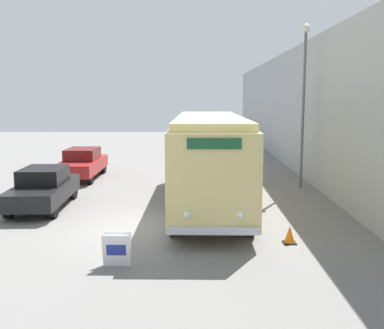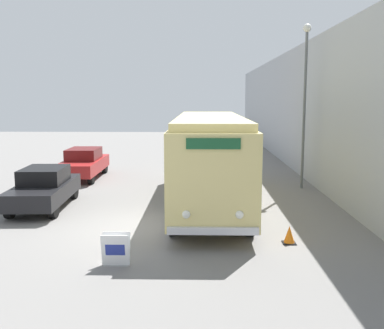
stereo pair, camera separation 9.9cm
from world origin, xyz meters
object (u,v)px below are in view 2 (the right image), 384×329
at_px(streetlamp, 305,85).
at_px(traffic_cone, 289,235).
at_px(parked_car_near, 44,188).
at_px(parked_car_mid, 84,163).
at_px(sign_board, 116,250).
at_px(vintage_bus, 209,155).

distance_m(streetlamp, traffic_cone, 9.17).
xyz_separation_m(parked_car_near, parked_car_mid, (-0.15, 6.17, 0.02)).
distance_m(sign_board, parked_car_mid, 12.52).
bearing_deg(vintage_bus, parked_car_mid, 139.09).
relative_size(sign_board, parked_car_near, 0.18).
bearing_deg(traffic_cone, parked_car_mid, 129.51).
xyz_separation_m(parked_car_near, traffic_cone, (8.22, -3.98, -0.50)).
xyz_separation_m(vintage_bus, sign_board, (-2.35, -6.50, -1.48)).
distance_m(sign_board, streetlamp, 12.33).
bearing_deg(streetlamp, parked_car_mid, 167.38).
distance_m(sign_board, traffic_cone, 4.83).
relative_size(parked_car_near, traffic_cone, 8.91).
bearing_deg(traffic_cone, parked_car_near, 154.13).
height_order(streetlamp, parked_car_near, streetlamp).
height_order(parked_car_mid, traffic_cone, parked_car_mid).
bearing_deg(traffic_cone, sign_board, -158.74).
bearing_deg(traffic_cone, vintage_bus, 114.26).
distance_m(streetlamp, parked_car_near, 11.61).
height_order(parked_car_near, parked_car_mid, parked_car_mid).
relative_size(streetlamp, parked_car_near, 1.61).
bearing_deg(vintage_bus, traffic_cone, -65.74).
bearing_deg(traffic_cone, streetlamp, 75.24).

